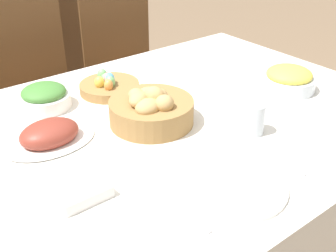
{
  "coord_description": "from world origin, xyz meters",
  "views": [
    {
      "loc": [
        -0.67,
        -0.96,
        1.39
      ],
      "look_at": [
        0.01,
        -0.09,
        0.76
      ],
      "focal_mm": 45.0,
      "sensor_mm": 36.0,
      "label": 1
    }
  ],
  "objects_px": {
    "chair_far_center": "(40,87)",
    "egg_basket": "(109,86)",
    "chair_far_right": "(127,63)",
    "butter_dish": "(83,194)",
    "fork": "(184,213)",
    "dinner_plate": "(233,186)",
    "green_salad_bowl": "(44,97)",
    "ham_platter": "(50,135)",
    "drinking_cup": "(254,119)",
    "bread_basket": "(151,109)",
    "pineapple_bowl": "(289,79)",
    "knife": "(275,164)",
    "spoon": "(282,160)"
  },
  "relations": [
    {
      "from": "egg_basket",
      "to": "drinking_cup",
      "type": "distance_m",
      "value": 0.58
    },
    {
      "from": "ham_platter",
      "to": "bread_basket",
      "type": "bearing_deg",
      "value": -16.46
    },
    {
      "from": "egg_basket",
      "to": "pineapple_bowl",
      "type": "distance_m",
      "value": 0.68
    },
    {
      "from": "chair_far_center",
      "to": "ham_platter",
      "type": "distance_m",
      "value": 0.93
    },
    {
      "from": "chair_far_right",
      "to": "spoon",
      "type": "xyz_separation_m",
      "value": [
        -0.35,
        -1.35,
        0.2
      ]
    },
    {
      "from": "egg_basket",
      "to": "butter_dish",
      "type": "xyz_separation_m",
      "value": [
        -0.38,
        -0.5,
        -0.01
      ]
    },
    {
      "from": "pineapple_bowl",
      "to": "drinking_cup",
      "type": "xyz_separation_m",
      "value": [
        -0.35,
        -0.14,
        0.01
      ]
    },
    {
      "from": "chair_far_center",
      "to": "ham_platter",
      "type": "xyz_separation_m",
      "value": [
        -0.3,
        -0.85,
        0.22
      ]
    },
    {
      "from": "chair_far_center",
      "to": "fork",
      "type": "relative_size",
      "value": 5.8
    },
    {
      "from": "chair_far_right",
      "to": "egg_basket",
      "type": "xyz_separation_m",
      "value": [
        -0.49,
        -0.65,
        0.22
      ]
    },
    {
      "from": "fork",
      "to": "dinner_plate",
      "type": "bearing_deg",
      "value": -4.28
    },
    {
      "from": "chair_far_right",
      "to": "fork",
      "type": "bearing_deg",
      "value": -112.45
    },
    {
      "from": "bread_basket",
      "to": "pineapple_bowl",
      "type": "relative_size",
      "value": 1.37
    },
    {
      "from": "dinner_plate",
      "to": "bread_basket",
      "type": "bearing_deg",
      "value": 85.02
    },
    {
      "from": "chair_far_center",
      "to": "green_salad_bowl",
      "type": "bearing_deg",
      "value": -110.79
    },
    {
      "from": "green_salad_bowl",
      "to": "knife",
      "type": "relative_size",
      "value": 1.05
    },
    {
      "from": "egg_basket",
      "to": "chair_far_center",
      "type": "bearing_deg",
      "value": 92.67
    },
    {
      "from": "chair_far_right",
      "to": "bread_basket",
      "type": "relative_size",
      "value": 3.64
    },
    {
      "from": "chair_far_center",
      "to": "knife",
      "type": "xyz_separation_m",
      "value": [
        0.14,
        -1.35,
        0.2
      ]
    },
    {
      "from": "chair_far_right",
      "to": "chair_far_center",
      "type": "bearing_deg",
      "value": -174.78
    },
    {
      "from": "chair_far_center",
      "to": "egg_basket",
      "type": "distance_m",
      "value": 0.69
    },
    {
      "from": "chair_far_center",
      "to": "pineapple_bowl",
      "type": "xyz_separation_m",
      "value": [
        0.58,
        -1.05,
        0.24
      ]
    },
    {
      "from": "bread_basket",
      "to": "fork",
      "type": "relative_size",
      "value": 1.59
    },
    {
      "from": "knife",
      "to": "chair_far_right",
      "type": "bearing_deg",
      "value": 70.0
    },
    {
      "from": "chair_far_center",
      "to": "egg_basket",
      "type": "bearing_deg",
      "value": -89.39
    },
    {
      "from": "dinner_plate",
      "to": "knife",
      "type": "bearing_deg",
      "value": -0.0
    },
    {
      "from": "pineapple_bowl",
      "to": "dinner_plate",
      "type": "distance_m",
      "value": 0.67
    },
    {
      "from": "spoon",
      "to": "butter_dish",
      "type": "distance_m",
      "value": 0.55
    },
    {
      "from": "dinner_plate",
      "to": "butter_dish",
      "type": "distance_m",
      "value": 0.38
    },
    {
      "from": "ham_platter",
      "to": "butter_dish",
      "type": "height_order",
      "value": "ham_platter"
    },
    {
      "from": "egg_basket",
      "to": "green_salad_bowl",
      "type": "height_order",
      "value": "green_salad_bowl"
    },
    {
      "from": "ham_platter",
      "to": "fork",
      "type": "relative_size",
      "value": 1.62
    },
    {
      "from": "bread_basket",
      "to": "knife",
      "type": "relative_size",
      "value": 1.59
    },
    {
      "from": "pineapple_bowl",
      "to": "butter_dish",
      "type": "relative_size",
      "value": 1.52
    },
    {
      "from": "chair_far_right",
      "to": "drinking_cup",
      "type": "bearing_deg",
      "value": -98.66
    },
    {
      "from": "bread_basket",
      "to": "dinner_plate",
      "type": "relative_size",
      "value": 0.98
    },
    {
      "from": "pineapple_bowl",
      "to": "butter_dish",
      "type": "height_order",
      "value": "pineapple_bowl"
    },
    {
      "from": "butter_dish",
      "to": "drinking_cup",
      "type": "bearing_deg",
      "value": -3.82
    },
    {
      "from": "bread_basket",
      "to": "dinner_plate",
      "type": "distance_m",
      "value": 0.41
    },
    {
      "from": "dinner_plate",
      "to": "chair_far_right",
      "type": "bearing_deg",
      "value": 68.03
    },
    {
      "from": "green_salad_bowl",
      "to": "butter_dish",
      "type": "distance_m",
      "value": 0.55
    },
    {
      "from": "egg_basket",
      "to": "pineapple_bowl",
      "type": "height_order",
      "value": "pineapple_bowl"
    },
    {
      "from": "chair_far_right",
      "to": "green_salad_bowl",
      "type": "relative_size",
      "value": 5.53
    },
    {
      "from": "pineapple_bowl",
      "to": "spoon",
      "type": "bearing_deg",
      "value": -143.6
    },
    {
      "from": "egg_basket",
      "to": "spoon",
      "type": "distance_m",
      "value": 0.71
    },
    {
      "from": "knife",
      "to": "drinking_cup",
      "type": "distance_m",
      "value": 0.19
    },
    {
      "from": "chair_far_right",
      "to": "butter_dish",
      "type": "bearing_deg",
      "value": -121.71
    },
    {
      "from": "ham_platter",
      "to": "drinking_cup",
      "type": "bearing_deg",
      "value": -32.77
    },
    {
      "from": "ham_platter",
      "to": "chair_far_center",
      "type": "bearing_deg",
      "value": 70.8
    },
    {
      "from": "green_salad_bowl",
      "to": "drinking_cup",
      "type": "relative_size",
      "value": 1.81
    }
  ]
}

